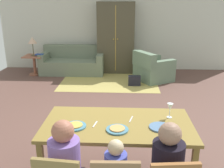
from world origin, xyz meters
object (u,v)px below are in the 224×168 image
(side_table, at_px, (34,62))
(book_lower, at_px, (40,55))
(plate_near_woman, at_px, (160,127))
(armoire, at_px, (116,38))
(dining_table, at_px, (118,128))
(plate_near_man, at_px, (75,126))
(wine_glass, at_px, (170,108))
(armchair, at_px, (152,69))
(couch, at_px, (73,63))
(table_lamp, at_px, (32,41))
(handbag, at_px, (134,81))
(plate_near_child, at_px, (117,130))
(book_upper, at_px, (39,54))

(side_table, distance_m, book_lower, 0.29)
(plate_near_woman, bearing_deg, armoire, 97.47)
(side_table, height_order, book_lower, book_lower)
(dining_table, bearing_deg, plate_near_man, -166.04)
(armoire, bearing_deg, wine_glass, -80.41)
(wine_glass, bearing_deg, armchair, 87.00)
(couch, bearing_deg, plate_near_man, -78.51)
(wine_glass, xyz_separation_m, book_lower, (-3.05, 4.45, -0.30))
(dining_table, xyz_separation_m, table_lamp, (-2.60, 4.61, 0.32))
(wine_glass, bearing_deg, plate_near_woman, -118.05)
(armoire, bearing_deg, table_lamp, -168.71)
(armchair, height_order, handbag, armchair)
(wine_glass, distance_m, table_lamp, 5.49)
(handbag, bearing_deg, table_lamp, 163.00)
(plate_near_woman, distance_m, armchair, 4.33)
(dining_table, height_order, wine_glass, wine_glass)
(book_lower, bearing_deg, plate_near_child, -63.32)
(dining_table, xyz_separation_m, couch, (-1.50, 4.87, -0.39))
(plate_near_man, xyz_separation_m, armchair, (1.32, 4.31, -0.45))
(plate_near_woman, bearing_deg, dining_table, 168.30)
(plate_near_child, relative_size, armoire, 0.12)
(dining_table, bearing_deg, table_lamp, 119.44)
(wine_glass, xyz_separation_m, side_table, (-3.24, 4.43, -0.52))
(couch, height_order, side_table, couch)
(plate_near_man, height_order, book_upper, plate_near_man)
(plate_near_man, relative_size, plate_near_woman, 1.00)
(plate_near_woman, xyz_separation_m, book_upper, (-2.90, 4.67, -0.15))
(plate_near_man, distance_m, plate_near_child, 0.49)
(plate_near_woman, height_order, table_lamp, table_lamp)
(plate_near_child, distance_m, armchair, 4.47)
(armoire, distance_m, table_lamp, 2.45)
(plate_near_child, distance_m, side_table, 5.47)
(plate_near_child, xyz_separation_m, plate_near_woman, (0.48, 0.08, 0.00))
(plate_near_child, relative_size, book_lower, 1.14)
(book_upper, distance_m, handbag, 2.93)
(plate_near_woman, distance_m, handbag, 3.87)
(dining_table, bearing_deg, couch, 107.08)
(couch, height_order, armoire, armoire)
(dining_table, relative_size, table_lamp, 3.25)
(wine_glass, height_order, armoire, armoire)
(handbag, bearing_deg, plate_near_man, -102.09)
(plate_near_child, distance_m, plate_near_woman, 0.49)
(plate_near_man, xyz_separation_m, handbag, (0.82, 3.83, -0.64))
(armoire, relative_size, book_upper, 9.55)
(wine_glass, distance_m, book_upper, 5.36)
(plate_near_man, distance_m, handbag, 3.97)
(plate_near_woman, xyz_separation_m, book_lower, (-2.90, 4.73, -0.18))
(plate_near_man, height_order, table_lamp, table_lamp)
(armchair, xyz_separation_m, side_table, (-3.45, 0.43, 0.06))
(dining_table, relative_size, book_lower, 7.98)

